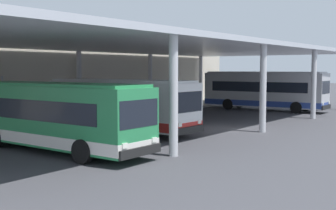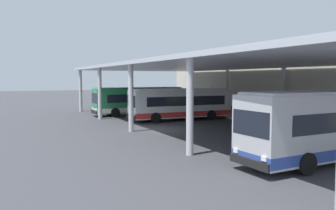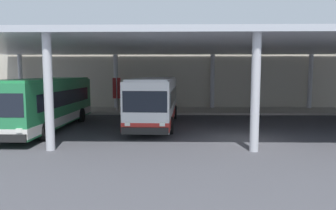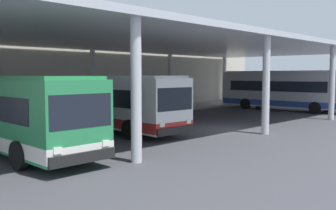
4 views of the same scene
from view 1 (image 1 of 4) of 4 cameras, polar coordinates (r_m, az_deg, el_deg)
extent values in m
plane|color=#3D3D42|center=(28.85, 7.36, -3.02)|extent=(200.00, 200.00, 0.00)
cube|color=#A39E93|center=(35.96, -9.27, -1.40)|extent=(42.00, 4.50, 0.18)
cube|color=beige|center=(38.16, -12.78, 4.76)|extent=(48.00, 1.60, 7.99)
cube|color=silver|center=(31.66, -1.37, 7.48)|extent=(40.00, 17.00, 0.30)
cylinder|color=silver|center=(19.45, 0.70, 1.12)|extent=(0.40, 0.40, 5.25)
cylinder|color=silver|center=(27.50, 11.98, 2.04)|extent=(0.40, 0.40, 5.25)
cylinder|color=silver|center=(37.06, -11.22, 2.68)|extent=(0.40, 0.40, 5.25)
cylinder|color=silver|center=(36.13, 18.03, 2.50)|extent=(0.40, 0.40, 5.25)
cylinder|color=silver|center=(43.85, -2.27, 3.05)|extent=(0.40, 0.40, 5.25)
cylinder|color=silver|center=(51.41, 4.17, 3.26)|extent=(0.40, 0.40, 5.25)
cube|color=#28844C|center=(21.44, -14.31, -1.18)|extent=(2.58, 10.42, 2.70)
cube|color=white|center=(21.56, -14.26, -3.83)|extent=(2.60, 10.44, 0.50)
cube|color=black|center=(21.53, -14.58, -0.36)|extent=(2.61, 8.55, 0.90)
cube|color=black|center=(17.72, -3.78, -1.10)|extent=(2.30, 0.14, 1.10)
cube|color=black|center=(17.87, -3.54, -5.91)|extent=(2.45, 0.18, 0.36)
cube|color=#2A8B50|center=(21.35, -14.39, 2.59)|extent=(2.38, 10.00, 0.12)
cube|color=yellow|center=(17.67, -3.87, 1.55)|extent=(1.75, 0.13, 0.28)
cube|color=white|center=(17.15, -5.52, -5.18)|extent=(0.28, 0.08, 0.20)
cube|color=white|center=(18.50, -1.76, -4.44)|extent=(0.28, 0.08, 0.20)
cylinder|color=black|center=(18.39, -10.86, -5.84)|extent=(0.29, 1.00, 1.00)
cylinder|color=black|center=(20.10, -5.68, -4.89)|extent=(0.29, 1.00, 1.00)
cylinder|color=black|center=(24.57, -16.24, -3.32)|extent=(0.29, 1.00, 1.00)
cube|color=white|center=(27.36, -6.14, 0.15)|extent=(2.89, 10.49, 2.70)
cube|color=red|center=(27.45, -6.12, -1.93)|extent=(2.91, 10.51, 0.50)
cube|color=black|center=(27.44, -6.37, 0.79)|extent=(2.86, 8.62, 0.90)
cube|color=black|center=(24.01, 2.65, 0.40)|extent=(2.30, 0.21, 1.10)
cube|color=black|center=(24.11, 2.81, -3.17)|extent=(2.45, 0.25, 0.36)
cube|color=white|center=(27.29, -6.17, 3.11)|extent=(2.67, 10.06, 0.12)
cube|color=yellow|center=(23.98, 2.60, 2.36)|extent=(1.75, 0.19, 0.28)
cube|color=white|center=(23.36, 1.51, -2.55)|extent=(0.28, 0.09, 0.20)
cube|color=white|center=(24.81, 4.00, -2.14)|extent=(0.28, 0.09, 0.20)
cylinder|color=black|center=(24.41, -2.73, -3.19)|extent=(0.32, 1.01, 1.00)
cylinder|color=black|center=(26.29, 0.79, -2.63)|extent=(0.32, 1.01, 1.00)
cylinder|color=black|center=(28.75, -11.91, -2.11)|extent=(0.32, 1.01, 1.00)
cylinder|color=black|center=(30.36, -8.35, -1.71)|extent=(0.32, 1.01, 1.00)
cube|color=#B7B7BC|center=(42.38, 12.11, 1.91)|extent=(2.78, 11.26, 3.10)
cube|color=#2D4799|center=(42.45, 12.08, 0.30)|extent=(2.80, 11.28, 0.50)
cube|color=black|center=(42.43, 11.93, 2.32)|extent=(2.77, 9.24, 0.90)
cube|color=black|center=(40.55, 19.37, 2.14)|extent=(2.30, 0.18, 1.10)
cube|color=black|center=(40.63, 19.43, -0.26)|extent=(2.45, 0.22, 0.36)
cube|color=silver|center=(42.34, 12.15, 4.09)|extent=(2.57, 10.81, 0.12)
cube|color=yellow|center=(40.53, 19.37, 3.58)|extent=(1.75, 0.16, 0.28)
cube|color=white|center=(39.74, 19.09, 0.15)|extent=(0.28, 0.09, 0.20)
cube|color=white|center=(41.47, 19.76, 0.30)|extent=(0.28, 0.09, 0.20)
cylinder|color=black|center=(40.10, 15.98, -0.31)|extent=(0.30, 1.01, 1.00)
cylinder|color=black|center=(42.42, 17.05, -0.08)|extent=(0.30, 1.01, 1.00)
cylinder|color=black|center=(42.65, 7.62, 0.11)|extent=(0.30, 1.01, 1.00)
cylinder|color=black|center=(44.84, 9.05, 0.31)|extent=(0.30, 1.01, 1.00)
cube|color=brown|center=(31.91, -17.21, -1.32)|extent=(1.80, 0.44, 0.08)
cube|color=brown|center=(32.05, -17.43, -0.85)|extent=(1.80, 0.06, 0.44)
cube|color=#2D2D33|center=(31.53, -18.22, -1.83)|extent=(0.10, 0.36, 0.45)
cube|color=#2D2D33|center=(32.36, -16.20, -1.62)|extent=(0.10, 0.36, 0.45)
cylinder|color=#B2B2B7|center=(29.72, -20.25, 0.40)|extent=(0.12, 0.12, 3.20)
cube|color=#B22323|center=(29.68, -20.25, 1.14)|extent=(0.70, 0.04, 1.80)
camera|label=2|loc=(50.30, 33.99, 4.24)|focal=36.43mm
camera|label=3|loc=(21.64, 43.06, 2.65)|focal=33.30mm
camera|label=4|loc=(6.82, 28.42, -0.93)|focal=40.56mm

